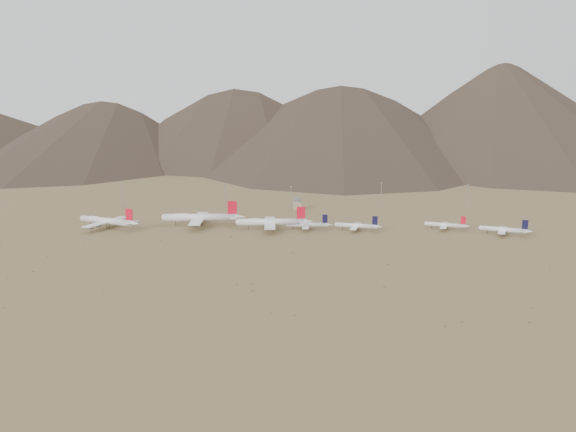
# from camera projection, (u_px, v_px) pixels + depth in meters

# --- Properties ---
(ground) EXTENTS (3000.00, 3000.00, 0.00)m
(ground) POSITION_uv_depth(u_px,v_px,m) (251.00, 237.00, 447.94)
(ground) COLOR #947F4C
(ground) RESTS_ON ground
(mountain_ridge) EXTENTS (4400.00, 1000.00, 300.00)m
(mountain_ridge) POSITION_uv_depth(u_px,v_px,m) (304.00, 84.00, 1298.46)
(mountain_ridge) COLOR #443729
(mountain_ridge) RESTS_ON ground
(widebody_west) EXTENTS (60.63, 48.42, 18.85)m
(widebody_west) POSITION_uv_depth(u_px,v_px,m) (107.00, 221.00, 477.40)
(widebody_west) COLOR white
(widebody_west) RESTS_ON ground
(widebody_centre) EXTENTS (73.42, 56.67, 21.81)m
(widebody_centre) POSITION_uv_depth(u_px,v_px,m) (200.00, 217.00, 487.27)
(widebody_centre) COLOR white
(widebody_centre) RESTS_ON ground
(widebody_east) EXTENTS (65.42, 50.63, 19.45)m
(widebody_east) POSITION_uv_depth(u_px,v_px,m) (272.00, 222.00, 472.63)
(widebody_east) COLOR white
(widebody_east) RESTS_ON ground
(narrowbody_a) EXTENTS (40.05, 28.56, 13.22)m
(narrowbody_a) POSITION_uv_depth(u_px,v_px,m) (308.00, 225.00, 472.88)
(narrowbody_a) COLOR white
(narrowbody_a) RESTS_ON ground
(narrowbody_b) EXTENTS (39.78, 29.16, 13.28)m
(narrowbody_b) POSITION_uv_depth(u_px,v_px,m) (357.00, 226.00, 468.74)
(narrowbody_b) COLOR white
(narrowbody_b) RESTS_ON ground
(narrowbody_c) EXTENTS (36.58, 27.12, 12.41)m
(narrowbody_c) POSITION_uv_depth(u_px,v_px,m) (446.00, 225.00, 472.93)
(narrowbody_c) COLOR white
(narrowbody_c) RESTS_ON ground
(narrowbody_d) EXTENTS (39.82, 29.73, 13.71)m
(narrowbody_d) POSITION_uv_depth(u_px,v_px,m) (505.00, 230.00, 453.33)
(narrowbody_d) COLOR white
(narrowbody_d) RESTS_ON ground
(control_tower) EXTENTS (8.00, 8.00, 12.00)m
(control_tower) POSITION_uv_depth(u_px,v_px,m) (298.00, 204.00, 562.05)
(control_tower) COLOR tan
(control_tower) RESTS_ON ground
(mast_far_west) EXTENTS (2.00, 0.60, 25.70)m
(mast_far_west) POSITION_uv_depth(u_px,v_px,m) (122.00, 194.00, 570.43)
(mast_far_west) COLOR gray
(mast_far_west) RESTS_ON ground
(mast_west) EXTENTS (2.00, 0.60, 25.70)m
(mast_west) POSITION_uv_depth(u_px,v_px,m) (225.00, 194.00, 568.93)
(mast_west) COLOR gray
(mast_west) RESTS_ON ground
(mast_centre) EXTENTS (2.00, 0.60, 25.70)m
(mast_centre) POSITION_uv_depth(u_px,v_px,m) (291.00, 198.00, 547.80)
(mast_centre) COLOR gray
(mast_centre) RESTS_ON ground
(mast_east) EXTENTS (2.00, 0.60, 25.70)m
(mast_east) POSITION_uv_depth(u_px,v_px,m) (381.00, 194.00, 573.46)
(mast_east) COLOR gray
(mast_east) RESTS_ON ground
(mast_far_east) EXTENTS (2.00, 0.60, 25.70)m
(mast_far_east) POSITION_uv_depth(u_px,v_px,m) (467.00, 196.00, 560.55)
(mast_far_east) COLOR gray
(mast_far_east) RESTS_ON ground
(desert_scrub) EXTENTS (403.41, 174.61, 0.82)m
(desert_scrub) POSITION_uv_depth(u_px,v_px,m) (239.00, 274.00, 349.70)
(desert_scrub) COLOR olive
(desert_scrub) RESTS_ON ground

